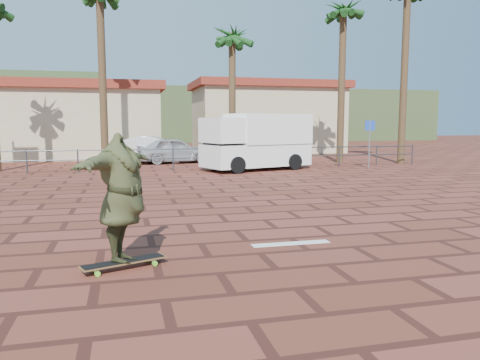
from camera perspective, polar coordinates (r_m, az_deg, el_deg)
name	(u,v)px	position (r m, az deg, el deg)	size (l,w,h in m)	color
ground	(236,231)	(9.22, -0.48, -6.19)	(120.00, 120.00, 0.00)	brown
paint_stripe	(291,243)	(8.30, 6.23, -7.70)	(1.40, 0.22, 0.01)	white
guardrail	(173,155)	(20.88, -8.17, 3.01)	(24.06, 0.06, 1.00)	#47494F
palm_center	(232,40)	(25.23, -0.97, 16.70)	(2.40, 2.40, 7.75)	brown
palm_right	(343,15)	(25.88, 12.50, 19.04)	(2.40, 2.40, 9.05)	brown
building_west	(58,120)	(30.98, -21.34, 6.84)	(12.60, 7.60, 4.50)	beige
building_east	(266,117)	(34.25, 3.24, 7.69)	(10.60, 6.60, 5.00)	beige
hill_front	(141,116)	(58.77, -11.99, 7.70)	(70.00, 18.00, 6.00)	#384C28
longboard	(124,262)	(7.05, -13.97, -9.71)	(1.25, 0.69, 0.12)	olive
skateboarder	(122,198)	(6.84, -14.20, -2.11)	(2.27, 0.62, 1.85)	#3B4022
campervan	(257,140)	(21.07, 2.09, 4.84)	(5.22, 3.44, 2.50)	white
car_silver	(174,150)	(24.82, -8.01, 3.62)	(1.60, 3.97, 1.35)	#ABAEB2
car_white	(154,149)	(25.26, -10.50, 3.69)	(1.49, 4.27, 1.41)	silver
street_sign	(370,135)	(22.27, 15.53, 5.28)	(0.44, 0.14, 2.20)	gray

